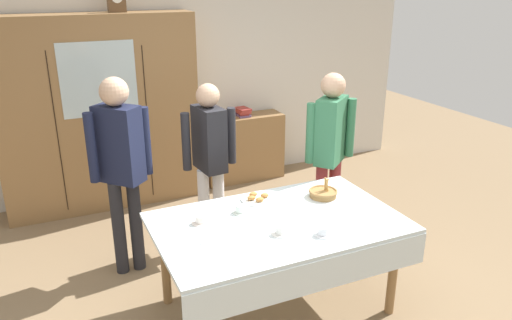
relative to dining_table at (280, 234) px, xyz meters
name	(u,v)px	position (x,y,z in m)	size (l,w,h in m)	color
ground_plane	(266,293)	(0.00, 0.24, -0.68)	(12.00, 12.00, 0.00)	#846B4C
back_wall	(171,77)	(0.00, 2.89, 0.67)	(6.40, 0.10, 2.70)	silver
dining_table	(280,234)	(0.00, 0.00, 0.00)	(1.83, 1.13, 0.77)	olive
wall_cabinet	(100,114)	(-0.90, 2.59, 0.39)	(2.12, 0.46, 2.13)	olive
mantel_clock	(116,0)	(-0.61, 2.59, 1.58)	(0.18, 0.11, 0.24)	brown
bookshelf_low	(243,148)	(0.82, 2.64, -0.26)	(1.02, 0.35, 0.84)	olive
book_stack	(243,112)	(0.82, 2.64, 0.22)	(0.17, 0.23, 0.10)	#664C7A
tea_cup_center	(323,232)	(0.19, -0.29, 0.12)	(0.13, 0.13, 0.06)	white
tea_cup_far_right	(241,210)	(-0.20, 0.27, 0.12)	(0.13, 0.13, 0.06)	silver
tea_cup_back_edge	(201,220)	(-0.54, 0.23, 0.12)	(0.13, 0.13, 0.06)	white
tea_cup_far_left	(281,231)	(-0.08, -0.16, 0.12)	(0.13, 0.13, 0.06)	white
bread_basket	(323,193)	(0.53, 0.27, 0.13)	(0.24, 0.24, 0.16)	#9E7542
pastry_plate	(258,198)	(0.01, 0.43, 0.11)	(0.28, 0.28, 0.05)	white
spoon_far_left	(295,212)	(0.18, 0.10, 0.10)	(0.12, 0.02, 0.01)	silver
spoon_front_edge	(198,244)	(-0.66, -0.05, 0.10)	(0.12, 0.02, 0.01)	silver
spoon_mid_right	(289,222)	(0.06, -0.02, 0.10)	(0.12, 0.02, 0.01)	silver
person_near_right_end	(330,142)	(0.93, 0.81, 0.35)	(0.52, 0.38, 1.68)	#933338
person_by_cabinet	(210,151)	(-0.12, 1.20, 0.29)	(0.52, 0.38, 1.60)	silver
person_behind_table_left	(121,158)	(-0.95, 1.07, 0.40)	(0.52, 0.40, 1.75)	#232328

